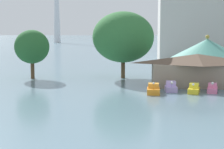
{
  "coord_description": "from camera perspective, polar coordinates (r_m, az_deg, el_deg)",
  "views": [
    {
      "loc": [
        6.27,
        -18.55,
        8.19
      ],
      "look_at": [
        3.1,
        21.68,
        3.33
      ],
      "focal_mm": 56.24,
      "sensor_mm": 36.0,
      "label": 1
    }
  ],
  "objects": [
    {
      "name": "shoreline_tree_mid",
      "position": [
        62.79,
        1.83,
        6.1
      ],
      "size": [
        10.96,
        10.96,
        11.89
      ],
      "color": "brown",
      "rests_on": "ground"
    },
    {
      "name": "shoreline_tree_tall_left",
      "position": [
        63.77,
        -12.89,
        4.4
      ],
      "size": [
        6.12,
        6.12,
        8.64
      ],
      "color": "brown",
      "rests_on": "ground"
    },
    {
      "name": "boathouse",
      "position": [
        54.94,
        13.69,
        0.82
      ],
      "size": [
        14.66,
        7.07,
        4.94
      ],
      "color": "gray",
      "rests_on": "ground"
    },
    {
      "name": "pedal_boat_pink",
      "position": [
        50.11,
        16.01,
        -2.23
      ],
      "size": [
        1.92,
        3.03,
        1.6
      ],
      "rotation": [
        0.0,
        0.0,
        -1.79
      ],
      "color": "pink",
      "rests_on": "ground"
    },
    {
      "name": "pedal_boat_lavender",
      "position": [
        49.64,
        9.56,
        -2.06
      ],
      "size": [
        1.61,
        2.47,
        1.54
      ],
      "rotation": [
        0.0,
        0.0,
        -1.55
      ],
      "color": "#B299D8",
      "rests_on": "ground"
    },
    {
      "name": "pedal_boat_yellow",
      "position": [
        49.01,
        13.18,
        -2.33
      ],
      "size": [
        2.08,
        3.21,
        1.5
      ],
      "rotation": [
        0.0,
        0.0,
        -1.8
      ],
      "color": "yellow",
      "rests_on": "ground"
    },
    {
      "name": "green_roof_pavilion",
      "position": [
        62.24,
        15.16,
        2.89
      ],
      "size": [
        13.07,
        13.07,
        7.79
      ],
      "color": "#993328",
      "rests_on": "ground"
    },
    {
      "name": "pedal_boat_orange",
      "position": [
        47.4,
        6.76,
        -2.46
      ],
      "size": [
        1.78,
        3.03,
        1.76
      ],
      "rotation": [
        0.0,
        0.0,
        -1.61
      ],
      "color": "orange",
      "rests_on": "ground"
    }
  ]
}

